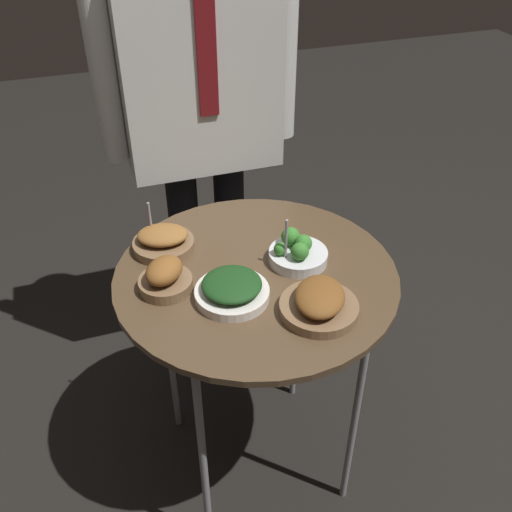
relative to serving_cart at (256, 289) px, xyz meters
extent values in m
plane|color=black|center=(0.00, 0.00, -0.71)|extent=(8.00, 8.00, 0.00)
cylinder|color=brown|center=(0.00, 0.00, 0.05)|extent=(0.70, 0.70, 0.02)
cylinder|color=gray|center=(0.21, -0.21, -0.34)|extent=(0.02, 0.02, 0.75)
cylinder|color=gray|center=(-0.21, -0.21, -0.34)|extent=(0.02, 0.02, 0.75)
cylinder|color=gray|center=(0.21, 0.21, -0.34)|extent=(0.02, 0.02, 0.75)
cylinder|color=gray|center=(-0.21, 0.21, -0.34)|extent=(0.02, 0.02, 0.75)
cylinder|color=silver|center=(0.12, 0.01, 0.07)|extent=(0.15, 0.15, 0.03)
sphere|color=#387F2D|center=(0.13, 0.01, 0.11)|extent=(0.04, 0.04, 0.04)
sphere|color=#387F2D|center=(0.11, 0.05, 0.11)|extent=(0.05, 0.05, 0.05)
sphere|color=#387F2D|center=(0.07, 0.01, 0.10)|extent=(0.03, 0.03, 0.03)
sphere|color=#387F2D|center=(0.11, -0.02, 0.11)|extent=(0.05, 0.05, 0.05)
cylinder|color=#939399|center=(0.08, 0.00, 0.12)|extent=(0.01, 0.01, 0.14)
cylinder|color=brown|center=(-0.20, 0.17, 0.07)|extent=(0.16, 0.16, 0.03)
ellipsoid|color=#93602D|center=(-0.20, 0.17, 0.10)|extent=(0.15, 0.13, 0.04)
cylinder|color=#939399|center=(-0.22, 0.21, 0.12)|extent=(0.01, 0.01, 0.12)
cylinder|color=silver|center=(-0.08, -0.07, 0.07)|extent=(0.18, 0.18, 0.02)
ellipsoid|color=#194219|center=(-0.08, -0.07, 0.10)|extent=(0.14, 0.14, 0.03)
cylinder|color=brown|center=(0.09, -0.18, 0.07)|extent=(0.18, 0.18, 0.02)
ellipsoid|color=brown|center=(0.09, -0.18, 0.10)|extent=(0.17, 0.18, 0.04)
cylinder|color=brown|center=(-0.22, 0.01, 0.07)|extent=(0.13, 0.13, 0.03)
ellipsoid|color=brown|center=(-0.22, 0.01, 0.11)|extent=(0.13, 0.13, 0.05)
cylinder|color=black|center=(-0.07, 0.55, -0.31)|extent=(0.10, 0.10, 0.81)
cylinder|color=black|center=(0.09, 0.55, -0.31)|extent=(0.10, 0.10, 0.81)
cube|color=silver|center=(0.01, 0.55, 0.40)|extent=(0.46, 0.22, 0.61)
cube|color=maroon|center=(0.01, 0.44, 0.47)|extent=(0.05, 0.01, 0.36)
cylinder|color=silver|center=(-0.26, 0.55, 0.42)|extent=(0.07, 0.07, 0.56)
cylinder|color=silver|center=(0.27, 0.55, 0.42)|extent=(0.07, 0.07, 0.56)
camera|label=1|loc=(-0.35, -1.05, 0.93)|focal=40.00mm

